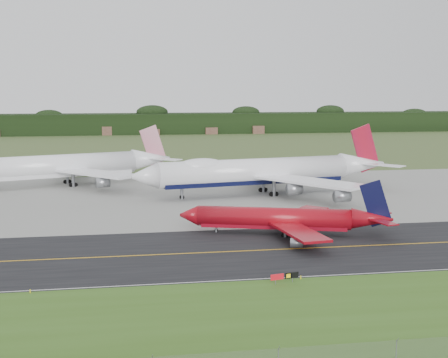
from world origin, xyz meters
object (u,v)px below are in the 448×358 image
jet_red_737 (285,219)px  taxiway_sign (285,276)px  jet_ba_747 (263,171)px  jet_star_tail (69,166)px

jet_red_737 → taxiway_sign: 29.42m
jet_ba_747 → jet_star_tail: size_ratio=1.16×
jet_ba_747 → jet_star_tail: bearing=154.4°
jet_red_737 → taxiway_sign: bearing=-105.2°
jet_red_737 → jet_star_tail: (-44.09, 67.77, 2.45)m
jet_ba_747 → jet_red_737: (-5.89, -43.81, -3.01)m
jet_star_tail → taxiway_sign: 102.85m
jet_ba_747 → taxiway_sign: 73.58m
jet_red_737 → jet_ba_747: bearing=82.3°
jet_red_737 → jet_star_tail: size_ratio=0.64×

